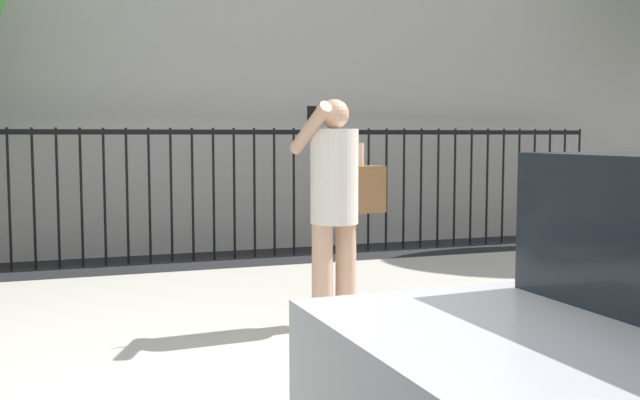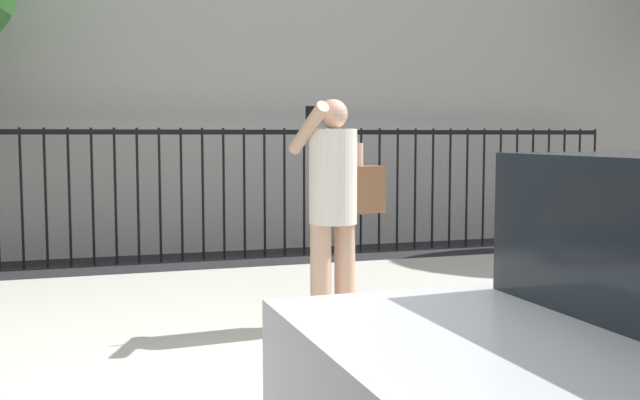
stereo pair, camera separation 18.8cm
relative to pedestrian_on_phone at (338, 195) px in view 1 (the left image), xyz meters
The scene contains 3 objects.
sidewalk 1.27m from the pedestrian_on_phone, 155.84° to the left, with size 28.00×4.40×0.15m, color #B2ADA3.
iron_fence 4.08m from the pedestrian_on_phone, 99.90° to the left, with size 12.03×0.04×1.60m.
pedestrian_on_phone is the anchor object (origin of this frame).
Camera 1 is at (-1.22, -3.10, 1.52)m, focal length 42.28 mm.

